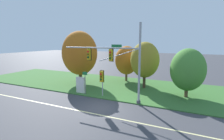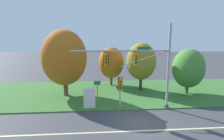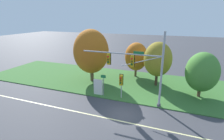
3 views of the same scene
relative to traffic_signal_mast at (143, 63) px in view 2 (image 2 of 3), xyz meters
name	(u,v)px [view 2 (image 2 of 3)]	position (x,y,z in m)	size (l,w,h in m)	color
ground_plane	(142,123)	(-0.65, -2.72, -4.40)	(160.00, 160.00, 0.00)	#3D3D42
lane_stripe	(146,131)	(-0.65, -3.92, -4.40)	(36.00, 0.16, 0.01)	beige
grass_verge	(126,92)	(-0.65, 5.53, -4.35)	(48.00, 11.50, 0.10)	#386B2D
traffic_signal_mast	(143,63)	(0.00, 0.00, 0.00)	(8.97, 0.49, 7.84)	#9EA0A5
pedestrian_signal_near_kerb	(120,86)	(-1.97, 0.41, -2.20)	(0.46, 0.55, 2.93)	#9EA0A5
route_sign_post	(97,91)	(-4.14, 0.36, -2.66)	(0.62, 0.08, 2.67)	slate
tree_nearest_road	(64,58)	(-7.83, 4.58, 0.07)	(5.03, 5.03, 7.53)	brown
tree_left_of_mast	(111,63)	(-2.23, 8.79, -1.12)	(3.50, 3.50, 5.39)	brown
tree_behind_signpost	(141,61)	(1.33, 6.00, -0.61)	(3.71, 3.71, 6.02)	#423021
tree_mid_verge	(188,68)	(6.56, 4.20, -1.26)	(3.69, 3.69, 5.36)	brown
info_kiosk	(89,98)	(-4.89, 0.48, -3.36)	(1.10, 0.24, 1.90)	silver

